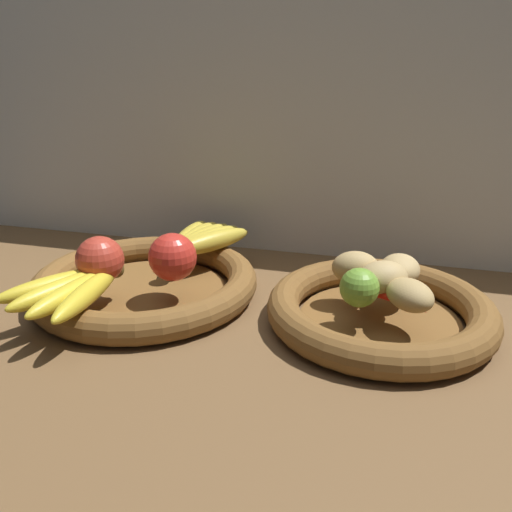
# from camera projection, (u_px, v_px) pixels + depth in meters

# --- Properties ---
(ground_plane) EXTENTS (1.40, 0.90, 0.03)m
(ground_plane) POSITION_uv_depth(u_px,v_px,m) (257.00, 326.00, 0.76)
(ground_plane) COLOR brown
(back_wall) EXTENTS (1.40, 0.03, 0.55)m
(back_wall) POSITION_uv_depth(u_px,v_px,m) (300.00, 108.00, 0.93)
(back_wall) COLOR silver
(back_wall) RESTS_ON ground_plane
(fruit_bowl_left) EXTENTS (0.36, 0.36, 0.05)m
(fruit_bowl_left) POSITION_uv_depth(u_px,v_px,m) (146.00, 283.00, 0.82)
(fruit_bowl_left) COLOR brown
(fruit_bowl_left) RESTS_ON ground_plane
(fruit_bowl_right) EXTENTS (0.32, 0.32, 0.05)m
(fruit_bowl_right) POSITION_uv_depth(u_px,v_px,m) (380.00, 310.00, 0.73)
(fruit_bowl_right) COLOR brown
(fruit_bowl_right) RESTS_ON ground_plane
(apple_red_right) EXTENTS (0.07, 0.07, 0.07)m
(apple_red_right) POSITION_uv_depth(u_px,v_px,m) (174.00, 256.00, 0.76)
(apple_red_right) COLOR red
(apple_red_right) RESTS_ON fruit_bowl_left
(apple_red_front) EXTENTS (0.07, 0.07, 0.07)m
(apple_red_front) POSITION_uv_depth(u_px,v_px,m) (100.00, 260.00, 0.75)
(apple_red_front) COLOR #B73828
(apple_red_front) RESTS_ON fruit_bowl_left
(banana_bunch_front) EXTENTS (0.14, 0.19, 0.03)m
(banana_bunch_front) POSITION_uv_depth(u_px,v_px,m) (73.00, 289.00, 0.70)
(banana_bunch_front) COLOR gold
(banana_bunch_front) RESTS_ON fruit_bowl_left
(banana_bunch_back) EXTENTS (0.12, 0.18, 0.03)m
(banana_bunch_back) POSITION_uv_depth(u_px,v_px,m) (200.00, 239.00, 0.90)
(banana_bunch_back) COLOR gold
(banana_bunch_back) RESTS_ON fruit_bowl_left
(potato_oblong) EXTENTS (0.08, 0.06, 0.05)m
(potato_oblong) POSITION_uv_depth(u_px,v_px,m) (355.00, 267.00, 0.75)
(potato_oblong) COLOR tan
(potato_oblong) RESTS_ON fruit_bowl_right
(potato_back) EXTENTS (0.06, 0.07, 0.04)m
(potato_back) POSITION_uv_depth(u_px,v_px,m) (400.00, 269.00, 0.75)
(potato_back) COLOR tan
(potato_back) RESTS_ON fruit_bowl_right
(potato_small) EXTENTS (0.09, 0.09, 0.04)m
(potato_small) POSITION_uv_depth(u_px,v_px,m) (410.00, 295.00, 0.67)
(potato_small) COLOR tan
(potato_small) RESTS_ON fruit_bowl_right
(potato_large) EXTENTS (0.09, 0.08, 0.05)m
(potato_large) POSITION_uv_depth(u_px,v_px,m) (383.00, 278.00, 0.71)
(potato_large) COLOR tan
(potato_large) RESTS_ON fruit_bowl_right
(lime_near) EXTENTS (0.05, 0.05, 0.05)m
(lime_near) POSITION_uv_depth(u_px,v_px,m) (359.00, 288.00, 0.68)
(lime_near) COLOR #6B9E33
(lime_near) RESTS_ON fruit_bowl_right
(chili_pepper) EXTENTS (0.11, 0.08, 0.02)m
(chili_pepper) POSITION_uv_depth(u_px,v_px,m) (388.00, 299.00, 0.69)
(chili_pepper) COLOR red
(chili_pepper) RESTS_ON fruit_bowl_right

